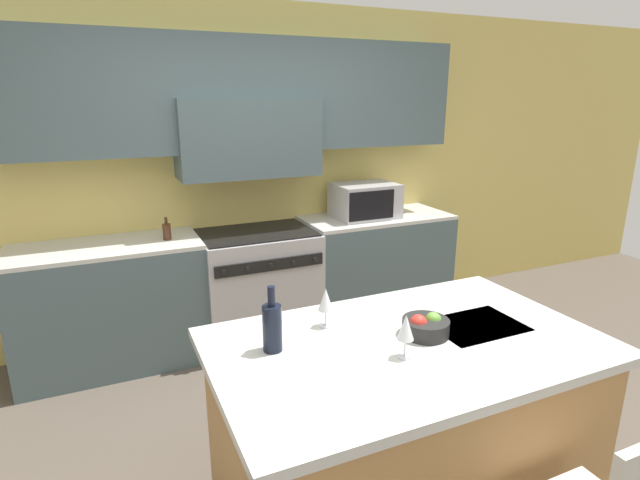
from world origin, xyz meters
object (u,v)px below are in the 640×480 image
at_px(microwave, 365,201).
at_px(oil_bottle_on_counter, 167,231).
at_px(wine_glass_near, 406,329).
at_px(fruit_bowl, 425,326).
at_px(range_stove, 258,285).
at_px(wine_glass_far, 326,301).
at_px(wine_bottle, 272,326).

xyz_separation_m(microwave, oil_bottle_on_counter, (-1.69, -0.03, -0.08)).
bearing_deg(wine_glass_near, fruit_bowl, 33.73).
relative_size(range_stove, oil_bottle_on_counter, 5.43).
height_order(wine_glass_far, fruit_bowl, wine_glass_far).
relative_size(microwave, oil_bottle_on_counter, 3.18).
bearing_deg(wine_glass_far, wine_glass_near, -65.92).
distance_m(wine_bottle, oil_bottle_on_counter, 1.86).
height_order(wine_bottle, oil_bottle_on_counter, wine_bottle).
bearing_deg(oil_bottle_on_counter, fruit_bowl, -66.30).
xyz_separation_m(wine_bottle, wine_glass_far, (0.31, 0.12, 0.02)).
relative_size(wine_bottle, oil_bottle_on_counter, 1.75).
height_order(range_stove, fruit_bowl, fruit_bowl).
xyz_separation_m(range_stove, wine_bottle, (-0.50, -1.86, 0.55)).
bearing_deg(wine_glass_far, wine_bottle, -158.72).
bearing_deg(oil_bottle_on_counter, wine_glass_far, -73.95).
height_order(wine_bottle, wine_glass_near, wine_bottle).
relative_size(wine_bottle, wine_glass_near, 1.53).
relative_size(microwave, fruit_bowl, 2.49).
height_order(microwave, wine_glass_far, microwave).
bearing_deg(range_stove, fruit_bowl, -84.61).
xyz_separation_m(range_stove, fruit_bowl, (0.19, -2.01, 0.48)).
relative_size(wine_glass_near, oil_bottle_on_counter, 1.14).
distance_m(range_stove, wine_glass_far, 1.85).
relative_size(range_stove, microwave, 1.71).
bearing_deg(microwave, wine_glass_near, -114.97).
bearing_deg(wine_glass_far, range_stove, 83.74).
distance_m(range_stove, wine_bottle, 2.01).
xyz_separation_m(wine_bottle, wine_glass_near, (0.49, -0.28, 0.02)).
bearing_deg(microwave, range_stove, -178.93).
distance_m(microwave, wine_bottle, 2.41).
relative_size(wine_glass_near, fruit_bowl, 0.89).
distance_m(wine_glass_near, fruit_bowl, 0.26).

